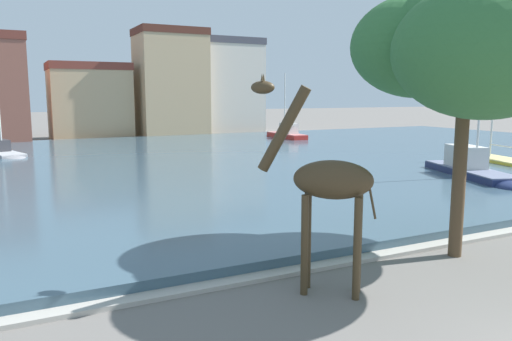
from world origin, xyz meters
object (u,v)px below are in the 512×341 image
(sailboat_navy, at_px, (475,172))
(giraffe_statue, at_px, (326,184))
(sailboat_grey, at_px, (2,153))
(shade_tree, at_px, (470,45))
(sailboat_yellow, at_px, (488,160))
(sailboat_red, at_px, (285,135))

(sailboat_navy, bearing_deg, giraffe_statue, -150.63)
(sailboat_grey, xyz_separation_m, shade_tree, (12.04, -31.73, 5.73))
(shade_tree, bearing_deg, sailboat_navy, 38.06)
(sailboat_yellow, height_order, sailboat_grey, sailboat_grey)
(giraffe_statue, relative_size, sailboat_grey, 0.71)
(sailboat_navy, height_order, sailboat_yellow, sailboat_navy)
(sailboat_red, bearing_deg, giraffe_statue, -118.68)
(sailboat_navy, bearing_deg, sailboat_red, 82.56)
(sailboat_red, bearing_deg, shade_tree, -112.24)
(sailboat_yellow, xyz_separation_m, sailboat_grey, (-30.08, 18.34, 0.15))
(sailboat_grey, bearing_deg, sailboat_navy, -45.22)
(sailboat_red, bearing_deg, sailboat_grey, -172.34)
(shade_tree, bearing_deg, sailboat_grey, 110.78)
(sailboat_navy, distance_m, sailboat_grey, 32.62)
(giraffe_statue, height_order, shade_tree, shade_tree)
(giraffe_statue, distance_m, shade_tree, 6.22)
(giraffe_statue, xyz_separation_m, sailboat_red, (19.56, 35.76, -2.08))
(giraffe_statue, height_order, sailboat_red, sailboat_red)
(giraffe_statue, height_order, sailboat_navy, sailboat_navy)
(sailboat_red, bearing_deg, sailboat_navy, -97.44)
(sailboat_yellow, xyz_separation_m, shade_tree, (-18.04, -13.39, 5.88))
(sailboat_red, xyz_separation_m, shade_tree, (-14.43, -35.28, 5.57))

